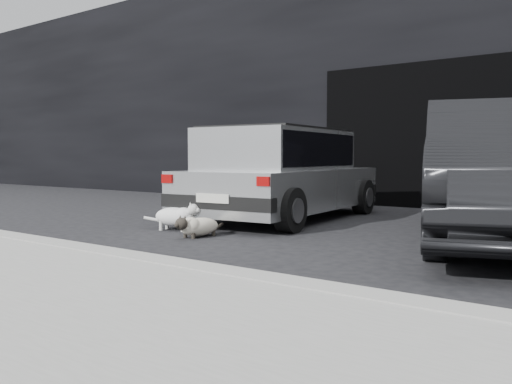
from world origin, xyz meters
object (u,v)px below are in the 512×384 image
Objects in this scene: second_car at (506,170)px; silver_hatchback at (281,170)px; cat_siamese at (196,226)px; cat_white at (177,216)px.

silver_hatchback is at bearing 155.89° from second_car.
cat_siamese is 1.03× the size of cat_white.
second_car is at bearing -10.95° from silver_hatchback.
silver_hatchback is 0.79× the size of second_car.
silver_hatchback is at bearing 157.00° from cat_white.
silver_hatchback is 4.67× the size of cat_siamese.
second_car is 3.47m from cat_siamese.
silver_hatchback is 3.16m from second_car.
cat_white is (-0.35, -1.80, -0.55)m from silver_hatchback.
silver_hatchback is at bearing -79.28° from cat_siamese.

